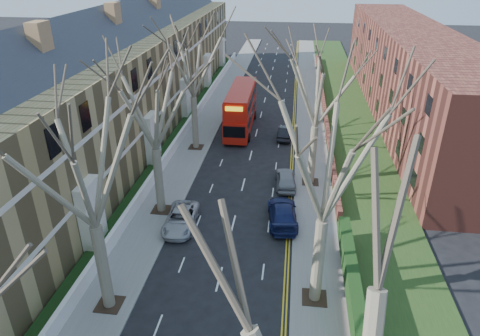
% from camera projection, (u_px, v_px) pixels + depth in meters
% --- Properties ---
extents(pavement_left, '(3.00, 102.00, 0.12)m').
position_uv_depth(pavement_left, '(213.00, 112.00, 53.26)').
color(pavement_left, slate).
rests_on(pavement_left, ground).
extents(pavement_right, '(3.00, 102.00, 0.12)m').
position_uv_depth(pavement_right, '(310.00, 116.00, 51.88)').
color(pavement_right, slate).
rests_on(pavement_right, ground).
extents(terrace_left, '(9.70, 78.00, 13.60)m').
position_uv_depth(terrace_left, '(126.00, 84.00, 44.60)').
color(terrace_left, '#947D4B').
rests_on(terrace_left, ground).
extents(flats_right, '(13.97, 54.00, 10.00)m').
position_uv_depth(flats_right, '(408.00, 71.00, 51.89)').
color(flats_right, brown).
rests_on(flats_right, ground).
extents(front_wall_left, '(0.30, 78.00, 1.00)m').
position_uv_depth(front_wall_left, '(184.00, 131.00, 46.11)').
color(front_wall_left, white).
rests_on(front_wall_left, ground).
extents(grass_verge_right, '(6.00, 102.00, 0.06)m').
position_uv_depth(grass_verge_right, '(348.00, 117.00, 51.32)').
color(grass_verge_right, '#203915').
rests_on(grass_verge_right, ground).
extents(tree_left_mid, '(10.50, 10.50, 14.71)m').
position_uv_depth(tree_left_mid, '(82.00, 151.00, 19.72)').
color(tree_left_mid, '#756653').
rests_on(tree_left_mid, ground).
extents(tree_left_far, '(10.15, 10.15, 14.22)m').
position_uv_depth(tree_left_far, '(151.00, 95.00, 28.72)').
color(tree_left_far, '#756653').
rests_on(tree_left_far, ground).
extents(tree_left_dist, '(10.50, 10.50, 14.71)m').
position_uv_depth(tree_left_dist, '(191.00, 53.00, 39.22)').
color(tree_left_dist, '#756653').
rests_on(tree_left_dist, ground).
extents(tree_right_mid, '(10.50, 10.50, 14.71)m').
position_uv_depth(tree_right_mid, '(330.00, 147.00, 20.17)').
color(tree_right_mid, '#756653').
rests_on(tree_right_mid, ground).
extents(tree_right_far, '(10.15, 10.15, 14.22)m').
position_uv_depth(tree_right_far, '(319.00, 77.00, 32.73)').
color(tree_right_far, '#756653').
rests_on(tree_right_far, ground).
extents(double_decker_bus, '(2.84, 10.93, 4.56)m').
position_uv_depth(double_decker_bus, '(241.00, 110.00, 47.36)').
color(double_decker_bus, '#AF160C').
rests_on(double_decker_bus, ground).
extents(car_left_far, '(2.29, 4.67, 1.28)m').
position_uv_depth(car_left_far, '(181.00, 219.00, 30.75)').
color(car_left_far, '#A6A6AC').
rests_on(car_left_far, ground).
extents(car_right_near, '(2.56, 5.22, 1.46)m').
position_uv_depth(car_right_near, '(283.00, 213.00, 31.23)').
color(car_right_near, '#151C4C').
rests_on(car_right_near, ground).
extents(car_right_mid, '(2.01, 4.26, 1.41)m').
position_uv_depth(car_right_mid, '(286.00, 179.00, 36.09)').
color(car_right_mid, gray).
rests_on(car_right_mid, ground).
extents(car_right_far, '(1.56, 4.01, 1.30)m').
position_uv_depth(car_right_far, '(285.00, 132.00, 45.60)').
color(car_right_far, black).
rests_on(car_right_far, ground).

